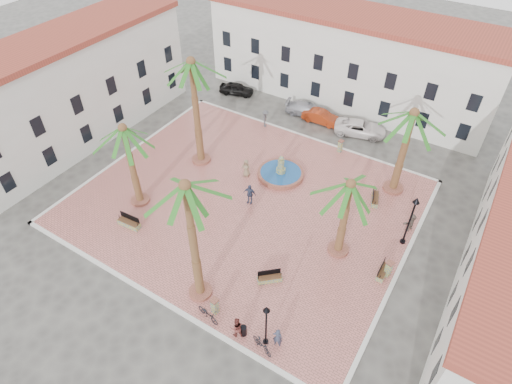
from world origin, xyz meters
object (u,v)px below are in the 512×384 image
palm_sw (125,137)px  cyclist_b (237,327)px  bench_s (129,223)px  bicycle_a (208,314)px  bicycle_b (262,345)px  car_silver (307,109)px  bench_e (383,271)px  car_white (360,128)px  fountain (281,173)px  palm_s (187,198)px  bench_se (270,278)px  palm_nw (192,73)px  bollard_se (215,306)px  lamppost_e (412,213)px  pedestrian_fountain_b (250,194)px  cyclist_a (278,337)px  car_red (321,117)px  lamppost_s (266,319)px  litter_bin (244,331)px  palm_e (349,193)px  bollard_n (340,146)px  palm_ne (411,123)px  bench_ne (375,199)px  pedestrian_fountain_a (246,168)px  pedestrian_east (411,222)px  car_black (236,89)px  pedestrian_north (265,118)px

palm_sw → cyclist_b: size_ratio=4.53×
bench_s → bicycle_a: bearing=-22.2°
bicycle_b → car_silver: car_silver is taller
bench_e → car_white: size_ratio=0.33×
fountain → palm_s: 15.92m
bench_se → car_silver: car_silver is taller
fountain → bicycle_a: fountain is taller
palm_nw → bicycle_a: (10.34, -12.82, -8.17)m
bollard_se → bench_s: bearing=165.2°
lamppost_e → bicycle_b: (-4.50, -12.80, -2.55)m
palm_sw → cyclist_b: palm_sw is taller
palm_s → pedestrian_fountain_b: bearing=102.0°
lamppost_e → cyclist_a: size_ratio=2.78×
fountain → car_red: bearing=94.4°
lamppost_s → fountain: bearing=116.2°
bicycle_a → bench_se: bearing=-10.4°
bench_e → litter_bin: 10.60m
bench_se → bench_s: bearing=144.1°
palm_e → car_silver: 19.54m
fountain → bollard_n: bearing=63.6°
fountain → palm_nw: bearing=-164.9°
fountain → palm_sw: 13.59m
bench_s → bollard_se: bollard_se is taller
palm_sw → bench_e: 20.69m
bench_s → bench_e: 19.16m
palm_ne → bench_s: size_ratio=4.07×
cyclist_a → bicycle_a: (-4.61, -0.74, -0.34)m
bench_ne → pedestrian_fountain_a: pedestrian_fountain_a is taller
cyclist_a → bicycle_b: 1.02m
car_white → lamppost_e: bearing=-161.0°
bicycle_a → pedestrian_fountain_a: pedestrian_fountain_a is taller
bench_se → pedestrian_fountain_b: size_ratio=0.86×
palm_nw → palm_sw: 7.45m
palm_nw → bicycle_b: (14.33, -12.82, -8.14)m
bench_se → cyclist_a: 4.76m
palm_sw → bench_ne: (16.39, 10.18, -6.09)m
car_red → bicycle_a: bearing=-173.4°
fountain → bollard_se: (3.20, -14.19, 0.41)m
bench_ne → palm_nw: bearing=84.2°
palm_e → lamppost_e: bearing=41.0°
bicycle_a → pedestrian_fountain_a: size_ratio=1.06×
pedestrian_east → bollard_se: bearing=-6.6°
palm_e → car_black: (-19.30, 15.45, -5.14)m
lamppost_s → car_black: size_ratio=0.99×
fountain → pedestrian_fountain_a: 3.07m
palm_sw → pedestrian_north: bearing=78.7°
bench_s → bench_se: (11.85, 1.28, -0.03)m
palm_nw → pedestrian_fountain_a: size_ratio=5.94×
bench_s → lamppost_e: 21.01m
litter_bin → pedestrian_fountain_b: bearing=120.8°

